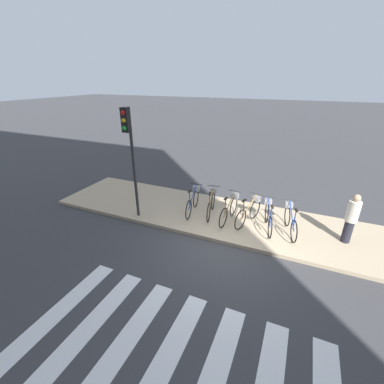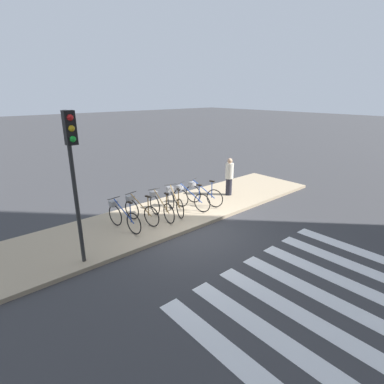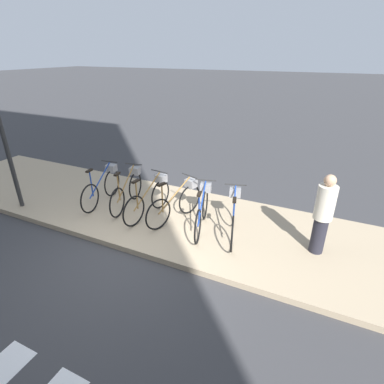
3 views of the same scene
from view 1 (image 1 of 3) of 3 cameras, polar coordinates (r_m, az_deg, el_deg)
ground_plane at (r=8.17m, az=7.59°, el=-11.58°), size 120.00×120.00×0.00m
sidewalk at (r=9.38m, az=10.24°, el=-6.25°), size 14.22×3.02×0.12m
parked_bicycle_0 at (r=9.52m, az=0.24°, el=-1.87°), size 0.46×1.66×1.03m
parked_bicycle_1 at (r=9.39m, az=4.35°, el=-2.35°), size 0.48×1.65×1.03m
parked_bicycle_2 at (r=9.06m, az=8.40°, el=-3.58°), size 0.46×1.67×1.03m
parked_bicycle_3 at (r=9.01m, az=12.66°, el=-4.12°), size 0.64×1.60×1.03m
parked_bicycle_4 at (r=8.87m, az=16.61°, el=-5.05°), size 0.57×1.63×1.03m
parked_bicycle_5 at (r=8.89m, az=20.99°, el=-5.65°), size 0.60×1.62×1.03m
pedestrian at (r=8.95m, az=31.89°, el=-4.92°), size 0.34×0.34×1.58m
traffic_light at (r=8.63m, az=-13.72°, el=10.71°), size 0.24×0.40×3.80m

